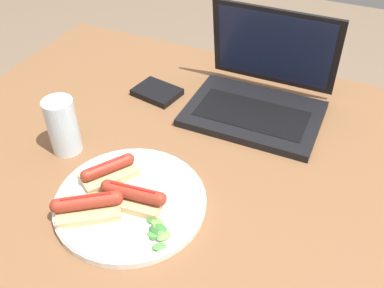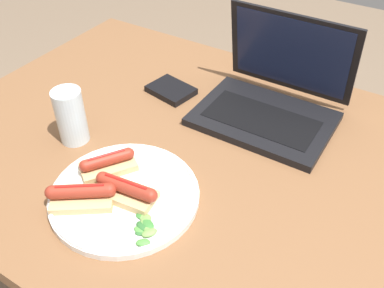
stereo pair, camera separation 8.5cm
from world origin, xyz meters
name	(u,v)px [view 1 (the left image)]	position (x,y,z in m)	size (l,w,h in m)	color
desk	(229,180)	(0.00, 0.00, 0.71)	(1.38, 0.86, 0.77)	brown
laptop	(259,94)	(-0.01, 0.20, 0.81)	(0.31, 0.26, 0.23)	black
plate	(130,201)	(-0.13, -0.19, 0.78)	(0.29, 0.29, 0.02)	white
sausage_toast_left	(134,196)	(-0.12, -0.20, 0.80)	(0.13, 0.07, 0.04)	tan
sausage_toast_middle	(109,171)	(-0.20, -0.16, 0.80)	(0.11, 0.12, 0.04)	tan
sausage_toast_right	(88,205)	(-0.18, -0.25, 0.80)	(0.13, 0.12, 0.04)	tan
salad_pile	(159,232)	(-0.04, -0.24, 0.79)	(0.06, 0.07, 0.01)	#4C8E3D
drinking_glass	(63,126)	(-0.34, -0.11, 0.83)	(0.06, 0.06, 0.13)	silver
external_drive	(157,92)	(-0.26, 0.16, 0.78)	(0.12, 0.10, 0.02)	black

